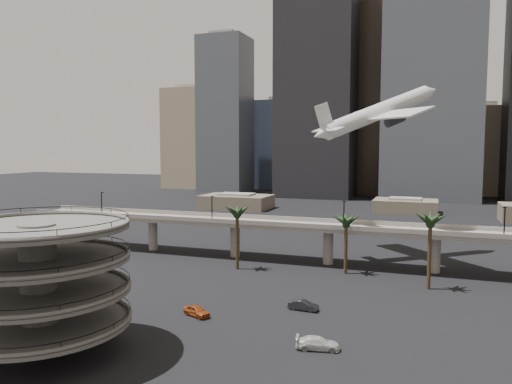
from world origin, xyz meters
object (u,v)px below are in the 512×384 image
(airborne_jet, at_px, (378,113))
(car_c, at_px, (318,343))
(parking_ramp, at_px, (38,276))
(car_a, at_px, (197,311))
(overpass, at_px, (280,228))
(car_b, at_px, (303,305))

(airborne_jet, distance_m, car_c, 66.52)
(airborne_jet, bearing_deg, car_c, -133.51)
(parking_ramp, height_order, car_a, parking_ramp)
(parking_ramp, xyz_separation_m, overpass, (13.00, 59.00, -2.50))
(airborne_jet, distance_m, car_b, 54.93)
(overpass, distance_m, car_a, 40.75)
(parking_ramp, xyz_separation_m, car_b, (26.66, 26.93, -9.05))
(car_a, relative_size, car_c, 0.85)
(airborne_jet, xyz_separation_m, car_b, (-6.04, -43.81, -32.57))
(airborne_jet, bearing_deg, car_a, -154.62)
(parking_ramp, bearing_deg, car_b, 45.29)
(car_a, bearing_deg, car_b, -37.06)
(parking_ramp, height_order, car_b, parking_ramp)
(overpass, bearing_deg, car_b, -66.92)
(parking_ramp, distance_m, airborne_jet, 81.41)
(overpass, relative_size, car_c, 23.31)
(overpass, height_order, airborne_jet, airborne_jet)
(overpass, bearing_deg, car_c, -67.47)
(overpass, xyz_separation_m, car_a, (-0.88, -40.22, -6.54))
(airborne_jet, relative_size, car_b, 5.94)
(car_a, height_order, car_c, car_c)
(airborne_jet, height_order, car_a, airborne_jet)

